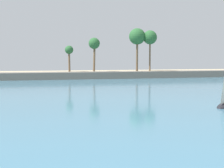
% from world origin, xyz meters
% --- Properties ---
extents(sea, '(220.00, 111.25, 0.06)m').
position_xyz_m(sea, '(0.00, 64.34, 0.03)').
color(sea, teal).
rests_on(sea, ground).
extents(palm_headland, '(106.34, 6.00, 13.03)m').
position_xyz_m(palm_headland, '(1.32, 80.02, 2.31)').
color(palm_headland, slate).
rests_on(palm_headland, ground).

